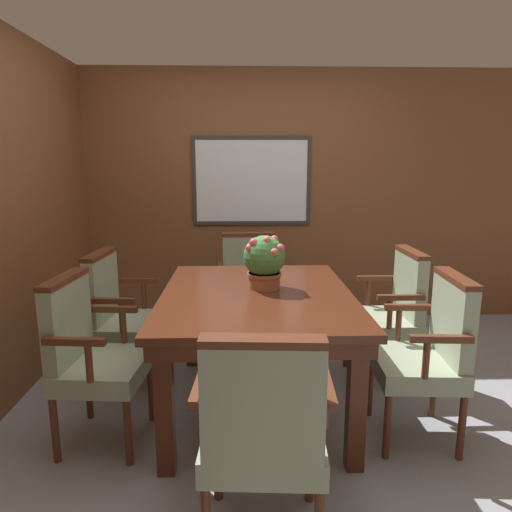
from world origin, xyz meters
The scene contains 10 objects.
ground_plane centered at (0.00, 0.00, 0.00)m, with size 14.00×14.00×0.00m, color #93969E.
wall_back centered at (0.00, 1.84, 1.23)m, with size 7.20×0.08×2.45m.
dining_table centered at (-0.03, 0.06, 0.68)m, with size 1.18×1.50×0.77m.
chair_right_near centered at (0.93, -0.31, 0.54)m, with size 0.49×0.56×0.97m.
chair_left_near centered at (-0.97, -0.28, 0.54)m, with size 0.50×0.57×0.97m.
chair_head_far centered at (-0.05, 1.15, 0.54)m, with size 0.57×0.50×0.97m.
chair_left_far centered at (-0.98, 0.40, 0.54)m, with size 0.49×0.57×0.97m.
chair_right_far centered at (0.96, 0.41, 0.54)m, with size 0.46×0.55×0.97m.
chair_head_near centered at (-0.04, -1.07, 0.54)m, with size 0.56×0.49×0.97m.
potted_plant centered at (0.02, 0.15, 0.96)m, with size 0.27×0.28×0.35m.
Camera 1 is at (-0.12, -2.69, 1.57)m, focal length 32.00 mm.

